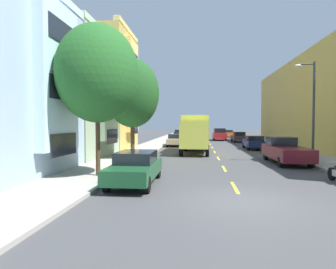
{
  "coord_description": "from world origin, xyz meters",
  "views": [
    {
      "loc": [
        -1.52,
        -9.95,
        2.67
      ],
      "look_at": [
        -5.5,
        26.72,
        1.25
      ],
      "focal_mm": 30.23,
      "sensor_mm": 36.0,
      "label": 1
    }
  ],
  "objects_px": {
    "street_lamp": "(311,104)",
    "delivery_box_truck": "(196,132)",
    "parked_hatchback_white": "(179,137)",
    "parked_sedan_navy": "(254,142)",
    "moving_red_sedan": "(219,134)",
    "parked_pickup_burgundy": "(285,151)",
    "parked_hatchback_charcoal": "(239,137)",
    "street_tree_second": "(132,93)",
    "street_tree_nearest": "(97,74)",
    "parked_hatchback_teal": "(184,133)",
    "parked_pickup_black": "(181,135)",
    "parked_sedan_champagne": "(175,140)",
    "parked_sedan_orange": "(228,133)",
    "parked_sedan_forest": "(136,167)"
  },
  "relations": [
    {
      "from": "parked_hatchback_teal",
      "to": "parked_hatchback_charcoal",
      "type": "relative_size",
      "value": 1.0
    },
    {
      "from": "street_lamp",
      "to": "moving_red_sedan",
      "type": "distance_m",
      "value": 26.63
    },
    {
      "from": "street_tree_second",
      "to": "parked_hatchback_charcoal",
      "type": "height_order",
      "value": "street_tree_second"
    },
    {
      "from": "street_tree_second",
      "to": "parked_pickup_black",
      "type": "height_order",
      "value": "street_tree_second"
    },
    {
      "from": "street_tree_second",
      "to": "parked_pickup_black",
      "type": "bearing_deg",
      "value": 85.05
    },
    {
      "from": "parked_hatchback_white",
      "to": "parked_hatchback_teal",
      "type": "relative_size",
      "value": 1.0
    },
    {
      "from": "parked_hatchback_white",
      "to": "parked_hatchback_teal",
      "type": "xyz_separation_m",
      "value": [
        -0.08,
        16.16,
        0.0
      ]
    },
    {
      "from": "parked_sedan_champagne",
      "to": "parked_sedan_navy",
      "type": "height_order",
      "value": "same"
    },
    {
      "from": "delivery_box_truck",
      "to": "parked_sedan_forest",
      "type": "relative_size",
      "value": 1.68
    },
    {
      "from": "parked_sedan_champagne",
      "to": "street_lamp",
      "type": "bearing_deg",
      "value": -53.12
    },
    {
      "from": "parked_hatchback_white",
      "to": "parked_sedan_navy",
      "type": "bearing_deg",
      "value": -48.45
    },
    {
      "from": "parked_pickup_burgundy",
      "to": "parked_pickup_black",
      "type": "xyz_separation_m",
      "value": [
        -8.6,
        25.37,
        0.0
      ]
    },
    {
      "from": "moving_red_sedan",
      "to": "parked_hatchback_charcoal",
      "type": "bearing_deg",
      "value": -59.0
    },
    {
      "from": "street_tree_second",
      "to": "parked_hatchback_teal",
      "type": "relative_size",
      "value": 1.82
    },
    {
      "from": "parked_sedan_navy",
      "to": "delivery_box_truck",
      "type": "bearing_deg",
      "value": -145.69
    },
    {
      "from": "parked_sedan_orange",
      "to": "parked_pickup_burgundy",
      "type": "distance_m",
      "value": 37.47
    },
    {
      "from": "street_lamp",
      "to": "parked_sedan_forest",
      "type": "distance_m",
      "value": 13.15
    },
    {
      "from": "parked_sedan_orange",
      "to": "moving_red_sedan",
      "type": "distance_m",
      "value": 11.65
    },
    {
      "from": "street_tree_second",
      "to": "parked_pickup_black",
      "type": "distance_m",
      "value": 25.05
    },
    {
      "from": "street_lamp",
      "to": "parked_hatchback_charcoal",
      "type": "bearing_deg",
      "value": 94.35
    },
    {
      "from": "delivery_box_truck",
      "to": "parked_sedan_forest",
      "type": "bearing_deg",
      "value": -100.1
    },
    {
      "from": "street_lamp",
      "to": "moving_red_sedan",
      "type": "height_order",
      "value": "street_lamp"
    },
    {
      "from": "parked_sedan_orange",
      "to": "parked_sedan_champagne",
      "type": "height_order",
      "value": "same"
    },
    {
      "from": "street_tree_second",
      "to": "moving_red_sedan",
      "type": "bearing_deg",
      "value": 72.08
    },
    {
      "from": "street_tree_second",
      "to": "parked_pickup_burgundy",
      "type": "xyz_separation_m",
      "value": [
        10.73,
        -0.75,
        -4.09
      ]
    },
    {
      "from": "parked_hatchback_charcoal",
      "to": "street_lamp",
      "type": "bearing_deg",
      "value": -85.65
    },
    {
      "from": "parked_sedan_navy",
      "to": "moving_red_sedan",
      "type": "height_order",
      "value": "moving_red_sedan"
    },
    {
      "from": "parked_hatchback_charcoal",
      "to": "parked_sedan_navy",
      "type": "distance_m",
      "value": 11.57
    },
    {
      "from": "parked_sedan_champagne",
      "to": "parked_hatchback_white",
      "type": "bearing_deg",
      "value": 90.06
    },
    {
      "from": "street_tree_second",
      "to": "parked_hatchback_teal",
      "type": "bearing_deg",
      "value": 86.68
    },
    {
      "from": "parked_sedan_forest",
      "to": "parked_hatchback_white",
      "type": "bearing_deg",
      "value": 89.96
    },
    {
      "from": "parked_hatchback_white",
      "to": "parked_pickup_burgundy",
      "type": "height_order",
      "value": "parked_pickup_burgundy"
    },
    {
      "from": "street_lamp",
      "to": "parked_hatchback_white",
      "type": "xyz_separation_m",
      "value": [
        -10.21,
        20.04,
        -3.24
      ]
    },
    {
      "from": "parked_hatchback_white",
      "to": "parked_sedan_champagne",
      "type": "relative_size",
      "value": 0.89
    },
    {
      "from": "parked_hatchback_white",
      "to": "parked_pickup_black",
      "type": "xyz_separation_m",
      "value": [
        -0.01,
        5.36,
        0.07
      ]
    },
    {
      "from": "parked_sedan_navy",
      "to": "parked_sedan_champagne",
      "type": "bearing_deg",
      "value": 159.71
    },
    {
      "from": "street_lamp",
      "to": "delivery_box_truck",
      "type": "relative_size",
      "value": 0.87
    },
    {
      "from": "parked_hatchback_white",
      "to": "parked_sedan_champagne",
      "type": "xyz_separation_m",
      "value": [
        0.01,
        -6.44,
        -0.01
      ]
    },
    {
      "from": "parked_sedan_orange",
      "to": "parked_pickup_black",
      "type": "xyz_separation_m",
      "value": [
        -8.62,
        -12.1,
        0.08
      ]
    },
    {
      "from": "parked_hatchback_white",
      "to": "parked_pickup_black",
      "type": "relative_size",
      "value": 0.76
    },
    {
      "from": "moving_red_sedan",
      "to": "parked_pickup_burgundy",
      "type": "bearing_deg",
      "value": -84.45
    },
    {
      "from": "parked_hatchback_white",
      "to": "parked_sedan_navy",
      "type": "distance_m",
      "value": 12.8
    },
    {
      "from": "moving_red_sedan",
      "to": "parked_hatchback_teal",
      "type": "bearing_deg",
      "value": 121.41
    },
    {
      "from": "parked_hatchback_white",
      "to": "parked_hatchback_charcoal",
      "type": "height_order",
      "value": "same"
    },
    {
      "from": "parked_sedan_champagne",
      "to": "street_tree_nearest",
      "type": "bearing_deg",
      "value": -96.09
    },
    {
      "from": "parked_hatchback_charcoal",
      "to": "parked_hatchback_teal",
      "type": "bearing_deg",
      "value": 121.29
    },
    {
      "from": "street_tree_second",
      "to": "street_lamp",
      "type": "relative_size",
      "value": 1.11
    },
    {
      "from": "parked_pickup_burgundy",
      "to": "delivery_box_truck",
      "type": "bearing_deg",
      "value": 134.13
    },
    {
      "from": "parked_sedan_champagne",
      "to": "parked_sedan_navy",
      "type": "relative_size",
      "value": 1.0
    },
    {
      "from": "street_tree_nearest",
      "to": "parked_hatchback_white",
      "type": "height_order",
      "value": "street_tree_nearest"
    }
  ]
}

